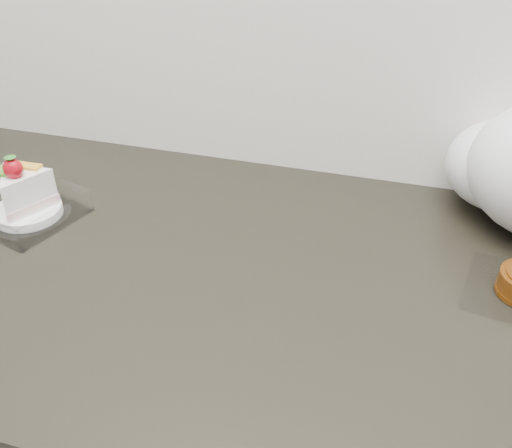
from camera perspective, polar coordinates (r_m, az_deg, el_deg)
cake_tray at (r=0.94m, az=-22.04°, el=2.13°), size 0.17×0.17×0.11m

